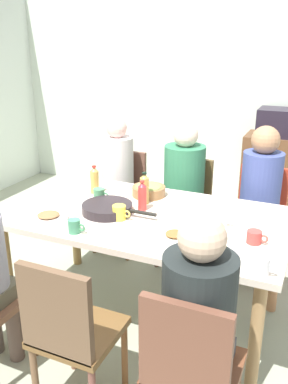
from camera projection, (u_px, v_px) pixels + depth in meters
ground_plane at (144, 313)px, 2.96m from camera, size 6.64×6.64×0.00m
wall_back at (234, 91)px, 4.67m from camera, size 5.77×0.12×2.60m
dining_table at (144, 225)px, 2.72m from camera, size 1.85×1.03×0.78m
chair_1 at (190, 368)px, 1.78m from camera, size 0.40×0.40×0.90m
person_1 at (199, 315)px, 1.79m from camera, size 0.32×0.32×1.20m
chair_2 at (70, 330)px, 2.02m from camera, size 0.40×0.40×0.90m
chair_3 at (122, 194)px, 3.79m from camera, size 0.40×0.40×0.90m
person_3 at (117, 175)px, 3.64m from camera, size 0.30×0.30×1.23m
chair_4 at (259, 216)px, 3.32m from camera, size 0.40×0.40×0.90m
person_4 at (260, 192)px, 3.16m from camera, size 0.30×0.30×1.26m
chair_5 at (186, 205)px, 3.56m from camera, size 0.40×0.40×0.90m
person_5 at (184, 182)px, 3.40m from camera, size 0.33×0.33×1.24m
plate_0 at (175, 236)px, 2.36m from camera, size 0.21×0.21×0.04m
plate_1 at (49, 217)px, 2.61m from camera, size 0.25×0.25×0.04m
plate_2 at (215, 250)px, 2.19m from camera, size 0.26×0.26×0.04m
bowl_0 at (149, 190)px, 2.99m from camera, size 0.24×0.24×0.09m
serving_pan at (108, 208)px, 2.70m from camera, size 0.51×0.33×0.06m
cup_0 at (221, 219)px, 2.51m from camera, size 0.12×0.09×0.08m
cup_1 at (75, 226)px, 2.41m from camera, size 0.11×0.07×0.08m
cup_2 at (262, 266)px, 1.97m from camera, size 0.11×0.07×0.09m
cup_3 at (119, 213)px, 2.59m from camera, size 0.12×0.09×0.09m
cup_4 at (99, 195)px, 2.90m from camera, size 0.12×0.08×0.09m
cup_5 at (255, 237)px, 2.29m from camera, size 0.12×0.08×0.07m
bottle_0 at (95, 180)px, 3.03m from camera, size 0.06×0.06×0.21m
bottle_1 at (142, 196)px, 2.72m from camera, size 0.06×0.06×0.21m
bottle_2 at (144, 189)px, 2.83m from camera, size 0.06×0.06×0.23m
side_cabinet at (276, 177)px, 4.49m from camera, size 0.70×0.44×0.90m
microwave at (282, 123)px, 4.28m from camera, size 0.48×0.36×0.28m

